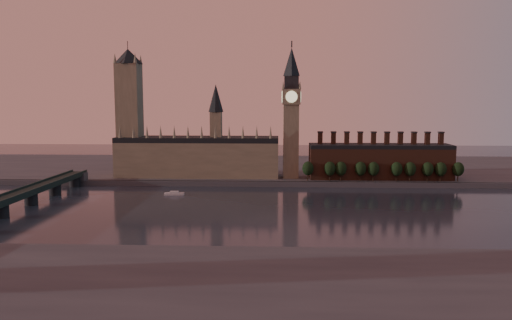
# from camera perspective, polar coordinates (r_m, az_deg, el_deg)

# --- Properties ---
(ground) EXTENTS (900.00, 900.00, 0.00)m
(ground) POSITION_cam_1_polar(r_m,az_deg,el_deg) (291.36, 2.61, -6.11)
(ground) COLOR black
(ground) RESTS_ON ground
(north_bank) EXTENTS (900.00, 182.00, 4.00)m
(north_bank) POSITION_cam_1_polar(r_m,az_deg,el_deg) (466.32, 2.51, -0.97)
(north_bank) COLOR #4C4C51
(north_bank) RESTS_ON ground
(palace_of_westminster) EXTENTS (130.00, 30.30, 74.00)m
(palace_of_westminster) POSITION_cam_1_polar(r_m,az_deg,el_deg) (406.14, -6.58, 0.62)
(palace_of_westminster) COLOR gray
(palace_of_westminster) RESTS_ON north_bank
(victoria_tower) EXTENTS (24.00, 24.00, 108.00)m
(victoria_tower) POSITION_cam_1_polar(r_m,az_deg,el_deg) (416.21, -14.27, 5.78)
(victoria_tower) COLOR gray
(victoria_tower) RESTS_ON north_bank
(big_ben) EXTENTS (15.00, 15.00, 107.00)m
(big_ben) POSITION_cam_1_polar(r_m,az_deg,el_deg) (394.24, 4.04, 5.59)
(big_ben) COLOR gray
(big_ben) RESTS_ON north_bank
(chimney_block) EXTENTS (110.00, 25.00, 37.00)m
(chimney_block) POSITION_cam_1_polar(r_m,az_deg,el_deg) (405.12, 13.94, -0.09)
(chimney_block) COLOR #563021
(chimney_block) RESTS_ON north_bank
(embankment_tree_0) EXTENTS (8.60, 8.60, 14.88)m
(embankment_tree_0) POSITION_cam_1_polar(r_m,az_deg,el_deg) (383.22, 5.95, -0.97)
(embankment_tree_0) COLOR black
(embankment_tree_0) RESTS_ON north_bank
(embankment_tree_1) EXTENTS (8.60, 8.60, 14.88)m
(embankment_tree_1) POSITION_cam_1_polar(r_m,az_deg,el_deg) (384.30, 8.44, -0.98)
(embankment_tree_1) COLOR black
(embankment_tree_1) RESTS_ON north_bank
(embankment_tree_2) EXTENTS (8.60, 8.60, 14.88)m
(embankment_tree_2) POSITION_cam_1_polar(r_m,az_deg,el_deg) (385.57, 9.68, -0.98)
(embankment_tree_2) COLOR black
(embankment_tree_2) RESTS_ON north_bank
(embankment_tree_3) EXTENTS (8.60, 8.60, 14.88)m
(embankment_tree_3) POSITION_cam_1_polar(r_m,az_deg,el_deg) (388.06, 11.85, -0.98)
(embankment_tree_3) COLOR black
(embankment_tree_3) RESTS_ON north_bank
(embankment_tree_4) EXTENTS (8.60, 8.60, 14.88)m
(embankment_tree_4) POSITION_cam_1_polar(r_m,az_deg,el_deg) (389.35, 13.28, -0.99)
(embankment_tree_4) COLOR black
(embankment_tree_4) RESTS_ON north_bank
(embankment_tree_5) EXTENTS (8.60, 8.60, 14.88)m
(embankment_tree_5) POSITION_cam_1_polar(r_m,az_deg,el_deg) (392.81, 15.78, -1.00)
(embankment_tree_5) COLOR black
(embankment_tree_5) RESTS_ON north_bank
(embankment_tree_6) EXTENTS (8.60, 8.60, 14.88)m
(embankment_tree_6) POSITION_cam_1_polar(r_m,az_deg,el_deg) (395.46, 17.21, -1.00)
(embankment_tree_6) COLOR black
(embankment_tree_6) RESTS_ON north_bank
(embankment_tree_7) EXTENTS (8.60, 8.60, 14.88)m
(embankment_tree_7) POSITION_cam_1_polar(r_m,az_deg,el_deg) (399.12, 19.03, -1.00)
(embankment_tree_7) COLOR black
(embankment_tree_7) RESTS_ON north_bank
(embankment_tree_8) EXTENTS (8.60, 8.60, 14.88)m
(embankment_tree_8) POSITION_cam_1_polar(r_m,az_deg,el_deg) (401.97, 20.36, -1.00)
(embankment_tree_8) COLOR black
(embankment_tree_8) RESTS_ON north_bank
(embankment_tree_9) EXTENTS (8.60, 8.60, 14.88)m
(embankment_tree_9) POSITION_cam_1_polar(r_m,az_deg,el_deg) (406.85, 22.11, -0.98)
(embankment_tree_9) COLOR black
(embankment_tree_9) RESTS_ON north_bank
(westminster_bridge) EXTENTS (14.00, 200.00, 11.55)m
(westminster_bridge) POSITION_cam_1_polar(r_m,az_deg,el_deg) (325.52, -25.89, -4.08)
(westminster_bridge) COLOR black
(westminster_bridge) RESTS_ON ground
(river_boat) EXTENTS (13.80, 4.82, 2.71)m
(river_boat) POSITION_cam_1_polar(r_m,az_deg,el_deg) (350.80, -9.33, -3.80)
(river_boat) COLOR silver
(river_boat) RESTS_ON ground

